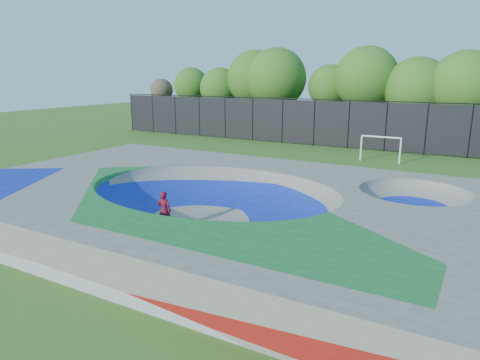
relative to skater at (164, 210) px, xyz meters
The scene contains 7 objects.
ground 2.26m from the skater, 57.58° to the left, with size 120.00×120.00×0.00m, color #325A19.
skate_deck 2.12m from the skater, 57.58° to the left, with size 22.00×14.00×1.50m, color gray.
skater is the anchor object (origin of this frame).
skateboard 0.76m from the skater, ahead, with size 0.78×0.22×0.05m, color black.
soccer_goal 18.80m from the skater, 75.48° to the left, with size 2.81×0.12×1.85m.
fence 22.86m from the skater, 87.14° to the left, with size 48.09×0.09×4.04m.
treeline 27.90m from the skater, 84.64° to the left, with size 50.50×6.70×8.68m.
Camera 1 is at (9.42, -14.53, 6.06)m, focal length 32.00 mm.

